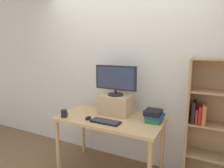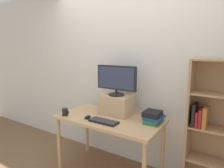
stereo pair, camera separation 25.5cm
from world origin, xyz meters
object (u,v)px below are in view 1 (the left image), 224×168
Objects in this scene: keyboard at (106,122)px; coffee_mug at (64,113)px; riser_box at (115,105)px; book_stack at (154,116)px; computer_monitor at (116,80)px; desk at (110,124)px; computer_mouse at (88,118)px.

coffee_mug reaches higher than keyboard.
riser_box reaches higher than book_stack.
desk is at bearing -89.58° from computer_monitor.
computer_mouse is 0.95× the size of coffee_mug.
book_stack is (0.54, -0.02, -0.06)m from riser_box.
computer_monitor is 1.60× the size of keyboard.
computer_mouse is at bearing -122.19° from computer_monitor.
coffee_mug is at bearing -142.26° from riser_box.
computer_mouse is (-0.25, 0.00, 0.01)m from keyboard.
desk is 12.40× the size of coffee_mug.
desk is at bearing -89.59° from riser_box.
desk is 0.28m from riser_box.
computer_monitor is at bearing 57.81° from computer_mouse.
book_stack is at bearing 22.95° from computer_mouse.
coffee_mug is (-0.54, -0.24, 0.14)m from desk.
riser_box is 0.37m from keyboard.
desk is at bearing 24.17° from coffee_mug.
keyboard is at bearing -147.64° from book_stack.
book_stack reaches higher than keyboard.
computer_monitor is 5.58× the size of computer_mouse.
riser_box is at bearing 177.40° from book_stack.
riser_box is at bearing 90.00° from computer_monitor.
coffee_mug is (-0.32, -0.07, 0.03)m from computer_mouse.
keyboard is at bearing -84.45° from riser_box.
coffee_mug reaches higher than computer_mouse.
book_stack is (0.54, 0.15, 0.16)m from desk.
keyboard reaches higher than desk.
computer_monitor reaches higher than riser_box.
computer_mouse is at bearing 12.85° from coffee_mug.
coffee_mug is at bearing -159.96° from book_stack.
book_stack is (0.75, 0.32, 0.05)m from computer_mouse.
coffee_mug is at bearing -172.72° from keyboard.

